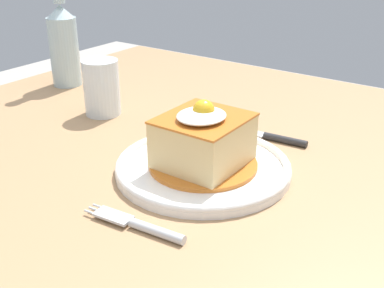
{
  "coord_description": "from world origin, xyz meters",
  "views": [
    {
      "loc": [
        -0.5,
        -0.41,
        1.08
      ],
      "look_at": [
        0.03,
        -0.04,
        0.79
      ],
      "focal_mm": 45.21,
      "sensor_mm": 36.0,
      "label": 1
    }
  ],
  "objects_px": {
    "fork": "(142,226)",
    "drinking_glass": "(102,91)",
    "main_plate": "(203,166)",
    "knife": "(272,137)",
    "beer_bottle_clear": "(63,41)"
  },
  "relations": [
    {
      "from": "drinking_glass",
      "to": "knife",
      "type": "bearing_deg",
      "value": -76.97
    },
    {
      "from": "knife",
      "to": "beer_bottle_clear",
      "type": "bearing_deg",
      "value": 88.79
    },
    {
      "from": "drinking_glass",
      "to": "fork",
      "type": "bearing_deg",
      "value": -128.68
    },
    {
      "from": "knife",
      "to": "beer_bottle_clear",
      "type": "distance_m",
      "value": 0.53
    },
    {
      "from": "fork",
      "to": "knife",
      "type": "xyz_separation_m",
      "value": [
        0.33,
        -0.01,
        0.0
      ]
    },
    {
      "from": "knife",
      "to": "drinking_glass",
      "type": "distance_m",
      "value": 0.33
    },
    {
      "from": "main_plate",
      "to": "beer_bottle_clear",
      "type": "distance_m",
      "value": 0.53
    },
    {
      "from": "knife",
      "to": "beer_bottle_clear",
      "type": "xyz_separation_m",
      "value": [
        0.01,
        0.52,
        0.09
      ]
    },
    {
      "from": "fork",
      "to": "knife",
      "type": "height_order",
      "value": "same"
    },
    {
      "from": "main_plate",
      "to": "fork",
      "type": "bearing_deg",
      "value": -171.53
    },
    {
      "from": "knife",
      "to": "drinking_glass",
      "type": "xyz_separation_m",
      "value": [
        -0.07,
        0.32,
        0.04
      ]
    },
    {
      "from": "beer_bottle_clear",
      "to": "main_plate",
      "type": "bearing_deg",
      "value": -109.45
    },
    {
      "from": "fork",
      "to": "drinking_glass",
      "type": "height_order",
      "value": "drinking_glass"
    },
    {
      "from": "main_plate",
      "to": "beer_bottle_clear",
      "type": "bearing_deg",
      "value": 70.55
    },
    {
      "from": "drinking_glass",
      "to": "main_plate",
      "type": "bearing_deg",
      "value": -106.68
    }
  ]
}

